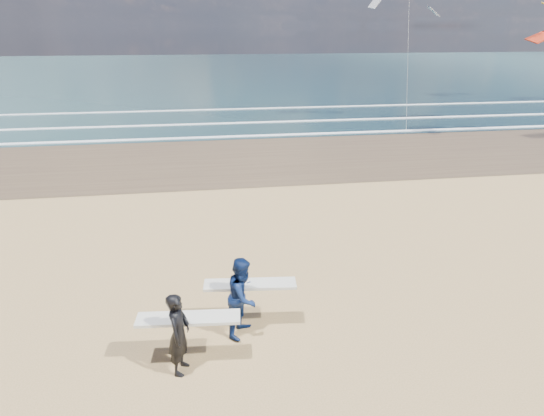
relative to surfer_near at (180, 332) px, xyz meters
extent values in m
cube|color=brown|center=(19.76, 18.01, -0.93)|extent=(220.00, 12.00, 0.01)
cube|color=#172D33|center=(19.76, 72.01, -0.93)|extent=(220.00, 100.00, 0.02)
cube|color=white|center=(19.76, 22.81, -0.88)|extent=(220.00, 0.50, 0.05)
cube|color=white|center=(19.76, 27.51, -0.88)|extent=(220.00, 0.50, 0.05)
cube|color=white|center=(19.76, 34.01, -0.88)|extent=(220.00, 0.50, 0.05)
imported|color=black|center=(-0.03, -0.05, -0.02)|extent=(0.61, 0.77, 1.84)
cube|color=silver|center=(0.17, 0.30, 0.11)|extent=(2.24, 0.72, 0.07)
imported|color=#0D1F4D|center=(1.43, 1.12, 0.04)|extent=(1.11, 1.19, 1.95)
cube|color=silver|center=(1.63, 1.47, 0.15)|extent=(2.24, 0.75, 0.07)
cube|color=slate|center=(15.11, 23.14, -0.88)|extent=(0.12, 0.12, 0.10)
camera|label=1|loc=(0.56, -8.68, 5.94)|focal=32.00mm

